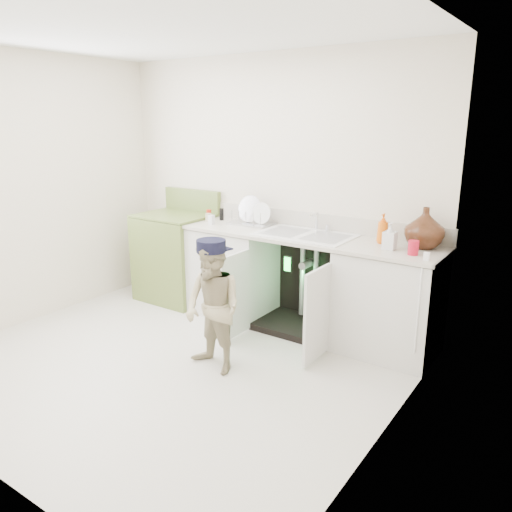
% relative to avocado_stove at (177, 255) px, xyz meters
% --- Properties ---
extents(ground, '(3.50, 3.50, 0.00)m').
position_rel_avocado_stove_xyz_m(ground, '(1.00, -1.18, -0.48)').
color(ground, beige).
rests_on(ground, ground).
extents(room_shell, '(6.00, 5.50, 1.26)m').
position_rel_avocado_stove_xyz_m(room_shell, '(1.00, -1.18, 0.77)').
color(room_shell, silver).
rests_on(room_shell, ground).
extents(counter_run, '(2.44, 1.02, 1.23)m').
position_rel_avocado_stove_xyz_m(counter_run, '(1.58, 0.03, -0.00)').
color(counter_run, white).
rests_on(counter_run, ground).
extents(avocado_stove, '(0.75, 0.65, 1.16)m').
position_rel_avocado_stove_xyz_m(avocado_stove, '(0.00, 0.00, 0.00)').
color(avocado_stove, olive).
rests_on(avocado_stove, ground).
extents(repair_worker, '(0.56, 0.97, 1.04)m').
position_rel_avocado_stove_xyz_m(repair_worker, '(1.36, -1.05, 0.04)').
color(repair_worker, tan).
rests_on(repair_worker, ground).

